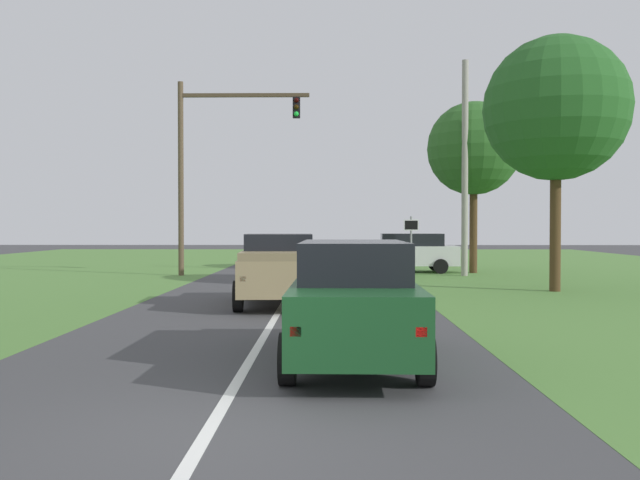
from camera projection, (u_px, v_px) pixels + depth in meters
ground_plane at (283, 304)px, 19.11m from camera, size 120.00×120.00×0.00m
lane_centre_stripe at (222, 408)px, 8.11m from camera, size 0.16×42.05×0.01m
red_suv_near at (353, 299)px, 10.87m from camera, size 2.16×5.01×1.93m
pickup_truck_lead at (279, 269)px, 18.66m from camera, size 2.49×4.94×1.97m
traffic_light at (210, 152)px, 29.90m from camera, size 5.80×0.40×8.55m
keep_moving_sign at (411, 239)px, 27.55m from camera, size 0.60×0.09×2.58m
oak_tree_right at (474, 149)px, 31.55m from camera, size 4.33×4.33×7.97m
crossing_suv_far at (408, 252)px, 32.15m from camera, size 4.83×2.29×1.83m
utility_pole_right at (465, 168)px, 29.69m from camera, size 0.28×0.28×9.44m
extra_tree_1 at (556, 109)px, 22.58m from camera, size 4.81×4.81×8.51m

